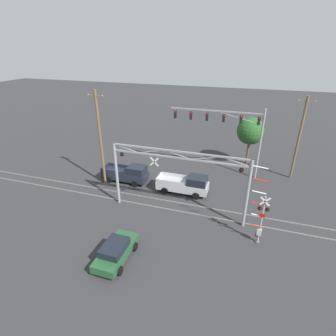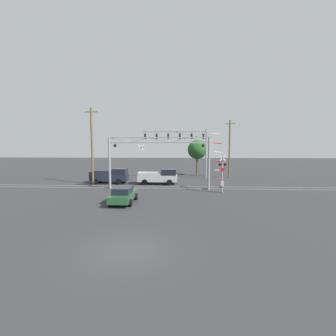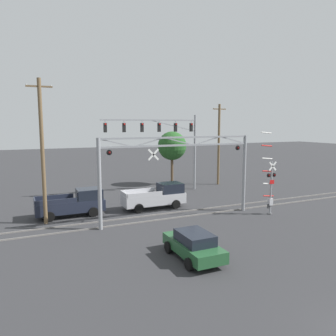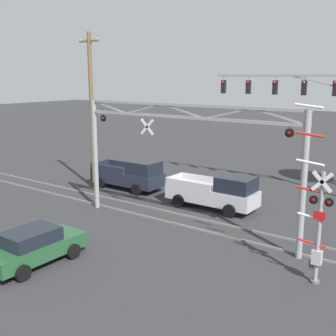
{
  "view_description": "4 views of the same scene",
  "coord_description": "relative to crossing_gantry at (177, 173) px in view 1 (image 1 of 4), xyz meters",
  "views": [
    {
      "loc": [
        5.7,
        -3.38,
        14.78
      ],
      "look_at": [
        -1.05,
        17.32,
        4.44
      ],
      "focal_mm": 28.0,
      "sensor_mm": 36.0,
      "label": 1
    },
    {
      "loc": [
        2.64,
        -10.79,
        5.23
      ],
      "look_at": [
        1.05,
        18.94,
        2.47
      ],
      "focal_mm": 24.0,
      "sensor_mm": 36.0,
      "label": 2
    },
    {
      "loc": [
        -11.14,
        -5.51,
        7.39
      ],
      "look_at": [
        0.66,
        20.33,
        3.58
      ],
      "focal_mm": 35.0,
      "sensor_mm": 36.0,
      "label": 3
    },
    {
      "loc": [
        11.65,
        -0.41,
        7.75
      ],
      "look_at": [
        -2.06,
        18.46,
        2.68
      ],
      "focal_mm": 45.0,
      "sensor_mm": 36.0,
      "label": 4
    }
  ],
  "objects": [
    {
      "name": "rail_track_near",
      "position": [
        0.01,
        0.28,
        -4.26
      ],
      "size": [
        80.0,
        0.08,
        0.1
      ],
      "primitive_type": "cube",
      "color": "gray",
      "rests_on": "ground_plane"
    },
    {
      "name": "rail_track_far",
      "position": [
        0.01,
        1.72,
        -4.26
      ],
      "size": [
        80.0,
        0.08,
        0.1
      ],
      "primitive_type": "cube",
      "color": "gray",
      "rests_on": "ground_plane"
    },
    {
      "name": "crossing_gantry",
      "position": [
        0.0,
        0.0,
        0.0
      ],
      "size": [
        12.64,
        0.3,
        6.47
      ],
      "color": "gray",
      "rests_on": "ground_plane"
    },
    {
      "name": "crossing_signal_mast",
      "position": [
        7.4,
        -1.88,
        -1.98
      ],
      "size": [
        1.66,
        0.35,
        6.81
      ],
      "color": "gray",
      "rests_on": "ground_plane"
    },
    {
      "name": "traffic_signal_span",
      "position": [
        3.87,
        10.03,
        1.75
      ],
      "size": [
        10.83,
        0.39,
        8.42
      ],
      "color": "gray",
      "rests_on": "ground_plane"
    },
    {
      "name": "pickup_truck_lead",
      "position": [
        -0.18,
        3.96,
        -3.28
      ],
      "size": [
        5.56,
        2.15,
        2.14
      ],
      "color": "#B7B7BC",
      "rests_on": "ground_plane"
    },
    {
      "name": "pickup_truck_following",
      "position": [
        -7.3,
        4.38,
        -3.28
      ],
      "size": [
        5.38,
        2.15,
        2.14
      ],
      "color": "#1E2333",
      "rests_on": "ground_plane"
    },
    {
      "name": "sedan_waiting",
      "position": [
        -2.65,
        -7.16,
        -3.52
      ],
      "size": [
        2.09,
        4.27,
        1.54
      ],
      "color": "#23512D",
      "rests_on": "ground_plane"
    },
    {
      "name": "utility_pole_left",
      "position": [
        -9.58,
        3.1,
        1.17
      ],
      "size": [
        1.8,
        0.28,
        10.66
      ],
      "color": "brown",
      "rests_on": "ground_plane"
    },
    {
      "name": "utility_pole_right",
      "position": [
        11.11,
        11.43,
        0.74
      ],
      "size": [
        1.8,
        0.28,
        9.8
      ],
      "color": "brown",
      "rests_on": "ground_plane"
    },
    {
      "name": "background_tree_beyond_span",
      "position": [
        5.77,
        13.47,
        0.46
      ],
      "size": [
        3.47,
        3.47,
        6.54
      ],
      "color": "brown",
      "rests_on": "ground_plane"
    }
  ]
}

